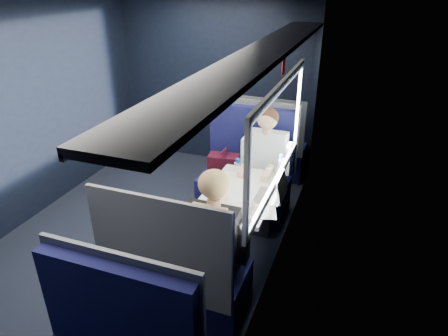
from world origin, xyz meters
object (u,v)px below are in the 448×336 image
(table, at_px, (237,198))
(cup, at_px, (269,173))
(seat_bay_far, at_px, (179,275))
(bottle_small, at_px, (280,167))
(woman, at_px, (217,237))
(seat_bay_near, at_px, (245,177))
(seat_row_front, at_px, (266,148))
(laptop, at_px, (275,192))
(man, at_px, (264,163))

(table, height_order, cup, cup)
(seat_bay_far, bearing_deg, bottle_small, 69.35)
(table, distance_m, woman, 0.71)
(seat_bay_near, relative_size, seat_bay_far, 1.00)
(seat_row_front, relative_size, laptop, 3.81)
(seat_row_front, bearing_deg, laptop, -73.64)
(seat_bay_near, distance_m, woman, 1.63)
(table, height_order, bottle_small, bottle_small)
(table, height_order, seat_bay_near, seat_bay_near)
(woman, height_order, laptop, woman)
(woman, bearing_deg, laptop, 67.96)
(seat_bay_near, distance_m, cup, 0.73)
(table, height_order, laptop, laptop)
(seat_bay_far, xyz_separation_m, woman, (0.25, 0.17, 0.31))
(seat_bay_near, relative_size, laptop, 4.14)
(table, xyz_separation_m, laptop, (0.35, -0.01, 0.14))
(table, height_order, man, man)
(man, height_order, laptop, man)
(table, relative_size, seat_bay_far, 0.79)
(seat_row_front, bearing_deg, woman, -84.30)
(bottle_small, distance_m, cup, 0.12)
(seat_bay_near, height_order, woman, woman)
(bottle_small, bearing_deg, laptop, -82.91)
(table, bearing_deg, man, 84.48)
(woman, bearing_deg, seat_bay_far, -146.18)
(table, xyz_separation_m, man, (0.07, 0.70, 0.06))
(laptop, distance_m, bottle_small, 0.42)
(table, bearing_deg, cup, 62.06)
(seat_row_front, height_order, laptop, seat_row_front)
(man, bearing_deg, seat_row_front, 102.83)
(laptop, height_order, bottle_small, bottle_small)
(seat_bay_far, bearing_deg, seat_bay_near, 90.37)
(table, relative_size, seat_row_front, 0.86)
(seat_row_front, xyz_separation_m, woman, (0.25, -2.50, 0.32))
(man, distance_m, woman, 1.41)
(laptop, bearing_deg, seat_bay_near, 121.55)
(seat_bay_near, relative_size, cup, 14.50)
(seat_row_front, relative_size, woman, 0.88)
(seat_bay_far, bearing_deg, cup, 73.07)
(table, distance_m, cup, 0.44)
(woman, bearing_deg, bottle_small, 78.26)
(table, bearing_deg, seat_bay_near, 102.54)
(woman, xyz_separation_m, bottle_small, (0.23, 1.11, 0.12))
(laptop, bearing_deg, woman, -112.04)
(seat_bay_far, relative_size, bottle_small, 5.25)
(seat_bay_near, relative_size, man, 0.95)
(laptop, bearing_deg, bottle_small, 97.09)
(seat_row_front, bearing_deg, seat_bay_far, -90.00)
(table, distance_m, bottle_small, 0.53)
(woman, distance_m, laptop, 0.75)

